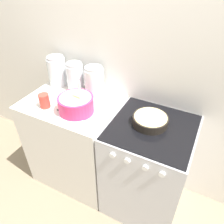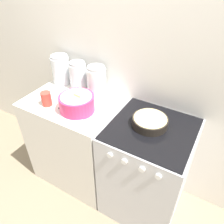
{
  "view_description": "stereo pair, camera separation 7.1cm",
  "coord_description": "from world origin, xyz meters",
  "px_view_note": "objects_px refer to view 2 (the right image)",
  "views": [
    {
      "loc": [
        0.6,
        -0.89,
        1.93
      ],
      "look_at": [
        0.01,
        0.26,
        0.97
      ],
      "focal_mm": 35.0,
      "sensor_mm": 36.0,
      "label": 1
    },
    {
      "loc": [
        0.66,
        -0.86,
        1.93
      ],
      "look_at": [
        0.01,
        0.26,
        0.97
      ],
      "focal_mm": 35.0,
      "sensor_mm": 36.0,
      "label": 2
    }
  ],
  "objects_px": {
    "storage_jar_right": "(97,82)",
    "storage_jar_left": "(61,71)",
    "storage_jar_middle": "(78,77)",
    "mixing_bowl": "(77,102)",
    "baking_pan": "(150,121)",
    "stove": "(146,170)",
    "tin_can": "(46,99)"
  },
  "relations": [
    {
      "from": "tin_can",
      "to": "mixing_bowl",
      "type": "bearing_deg",
      "value": 13.53
    },
    {
      "from": "storage_jar_middle",
      "to": "tin_can",
      "type": "relative_size",
      "value": 2.13
    },
    {
      "from": "baking_pan",
      "to": "storage_jar_right",
      "type": "relative_size",
      "value": 1.01
    },
    {
      "from": "mixing_bowl",
      "to": "tin_can",
      "type": "height_order",
      "value": "mixing_bowl"
    },
    {
      "from": "mixing_bowl",
      "to": "baking_pan",
      "type": "height_order",
      "value": "mixing_bowl"
    },
    {
      "from": "mixing_bowl",
      "to": "storage_jar_right",
      "type": "bearing_deg",
      "value": 91.77
    },
    {
      "from": "stove",
      "to": "storage_jar_middle",
      "type": "distance_m",
      "value": 1.0
    },
    {
      "from": "baking_pan",
      "to": "storage_jar_middle",
      "type": "distance_m",
      "value": 0.79
    },
    {
      "from": "storage_jar_middle",
      "to": "storage_jar_right",
      "type": "distance_m",
      "value": 0.2
    },
    {
      "from": "storage_jar_right",
      "to": "storage_jar_left",
      "type": "bearing_deg",
      "value": 180.0
    },
    {
      "from": "storage_jar_left",
      "to": "storage_jar_right",
      "type": "height_order",
      "value": "storage_jar_left"
    },
    {
      "from": "stove",
      "to": "storage_jar_right",
      "type": "xyz_separation_m",
      "value": [
        -0.6,
        0.2,
        0.57
      ]
    },
    {
      "from": "storage_jar_left",
      "to": "tin_can",
      "type": "bearing_deg",
      "value": -68.17
    },
    {
      "from": "stove",
      "to": "mixing_bowl",
      "type": "height_order",
      "value": "mixing_bowl"
    },
    {
      "from": "baking_pan",
      "to": "storage_jar_right",
      "type": "distance_m",
      "value": 0.6
    },
    {
      "from": "stove",
      "to": "baking_pan",
      "type": "xyz_separation_m",
      "value": [
        -0.03,
        0.02,
        0.49
      ]
    },
    {
      "from": "mixing_bowl",
      "to": "storage_jar_right",
      "type": "height_order",
      "value": "mixing_bowl"
    },
    {
      "from": "mixing_bowl",
      "to": "baking_pan",
      "type": "distance_m",
      "value": 0.57
    },
    {
      "from": "stove",
      "to": "tin_can",
      "type": "height_order",
      "value": "tin_can"
    },
    {
      "from": "mixing_bowl",
      "to": "storage_jar_middle",
      "type": "distance_m",
      "value": 0.36
    },
    {
      "from": "stove",
      "to": "storage_jar_left",
      "type": "distance_m",
      "value": 1.16
    },
    {
      "from": "storage_jar_right",
      "to": "storage_jar_middle",
      "type": "bearing_deg",
      "value": 180.0
    },
    {
      "from": "stove",
      "to": "baking_pan",
      "type": "bearing_deg",
      "value": 145.82
    },
    {
      "from": "storage_jar_left",
      "to": "storage_jar_middle",
      "type": "xyz_separation_m",
      "value": [
        0.2,
        -0.0,
        -0.01
      ]
    },
    {
      "from": "mixing_bowl",
      "to": "baking_pan",
      "type": "bearing_deg",
      "value": 11.6
    },
    {
      "from": "storage_jar_middle",
      "to": "storage_jar_right",
      "type": "xyz_separation_m",
      "value": [
        0.2,
        0.0,
        0.0
      ]
    },
    {
      "from": "tin_can",
      "to": "storage_jar_left",
      "type": "bearing_deg",
      "value": 111.83
    },
    {
      "from": "storage_jar_left",
      "to": "storage_jar_right",
      "type": "bearing_deg",
      "value": -0.0
    },
    {
      "from": "stove",
      "to": "mixing_bowl",
      "type": "bearing_deg",
      "value": -170.95
    },
    {
      "from": "storage_jar_middle",
      "to": "stove",
      "type": "bearing_deg",
      "value": -14.01
    },
    {
      "from": "mixing_bowl",
      "to": "storage_jar_left",
      "type": "bearing_deg",
      "value": 143.95
    },
    {
      "from": "stove",
      "to": "tin_can",
      "type": "bearing_deg",
      "value": -169.57
    }
  ]
}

